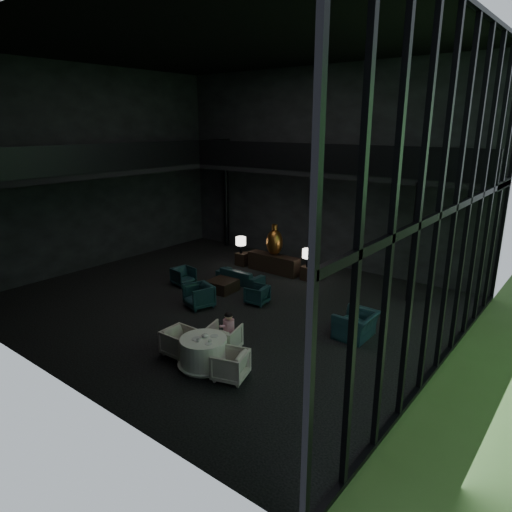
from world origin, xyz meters
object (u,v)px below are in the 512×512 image
Objects in this scene: lounge_armchair_west at (183,276)px; child at (229,324)px; window_armchair at (356,320)px; table_lamp_right at (308,254)px; coffee_table at (222,286)px; dining_table at (204,354)px; dining_chair_north at (224,337)px; dining_chair_west at (179,341)px; lounge_armchair_south at (199,294)px; dining_chair_east at (230,364)px; side_table_left at (243,259)px; sofa at (240,274)px; lounge_armchair_east at (257,295)px; side_table_right at (309,273)px; console at (274,264)px; table_lamp_left at (241,242)px; bronze_urn at (274,242)px.

lounge_armchair_west is 5.47m from child.
table_lamp_right is at bearing -132.59° from window_armchair.
dining_table is (3.21, -4.20, 0.12)m from coffee_table.
dining_chair_north is at bearing -39.48° from window_armchair.
dining_chair_west is at bearing -85.66° from table_lamp_right.
window_armchair is (3.66, -3.29, -0.51)m from table_lamp_right.
lounge_armchair_south is 3.85m from dining_table.
lounge_armchair_south reaches higher than dining_chair_east.
sofa reaches higher than side_table_left.
dining_chair_east is (2.39, -4.06, 0.08)m from lounge_armchair_east.
side_table_right is 4.74m from lounge_armchair_south.
sofa is at bearing 118.48° from lounge_armchair_south.
lounge_armchair_west is 1.62m from coffee_table.
dining_chair_north is at bearing 15.61° from lounge_armchair_east.
lounge_armchair_south reaches higher than dining_table.
console is at bearing -80.18° from dining_chair_north.
bronze_urn is at bearing 6.47° from table_lamp_left.
window_armchair is at bearing 163.93° from sofa.
bronze_urn is 1.62× the size of dining_chair_east.
sofa is 2.70m from lounge_armchair_south.
dining_table is 0.91m from dining_chair_west.
window_armchair is (5.51, -1.51, 0.21)m from sofa.
side_table_left is 7.67m from dining_chair_north.
table_lamp_left is 3.22m from coffee_table.
dining_table is (3.29, -5.29, 0.00)m from sofa.
side_table_right is 0.77× the size of lounge_armchair_west.
console reaches higher than side_table_left.
sofa reaches higher than coffee_table.
child reaches higher than dining_chair_east.
console is 3.42m from lounge_armchair_east.
table_lamp_left is 4.34m from lounge_armchair_east.
side_table_right is 0.77× the size of table_lamp_right.
bronze_urn reaches higher than table_lamp_left.
table_lamp_left is 0.54× the size of dining_table.
child is at bearing 126.25° from sofa.
lounge_armchair_south is (1.96, -1.15, 0.10)m from lounge_armchair_west.
lounge_armchair_west is 6.82m from dining_chair_east.
coffee_table is at bearing -45.40° from child.
bronze_urn is 1.62m from table_lamp_right.
lounge_armchair_east is (1.79, -1.25, -0.02)m from sofa.
window_armchair is 5.45m from coffee_table.
table_lamp_left reaches higher than lounge_armchair_east.
table_lamp_left is at bearing -177.83° from table_lamp_right.
coffee_table is 5.28m from dining_table.
lounge_armchair_south reaches higher than side_table_right.
side_table_right reaches higher than side_table_left.
window_armchair reaches higher than sofa.
table_lamp_right is at bearing 171.01° from lounge_armchair_east.
dining_chair_east is (-1.33, -3.80, -0.15)m from window_armchair.
coffee_table is 1.19× the size of dining_chair_west.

